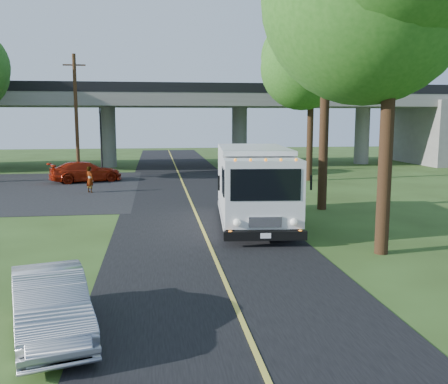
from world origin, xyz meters
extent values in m
plane|color=#2C4117|center=(0.00, 0.00, 0.00)|extent=(120.00, 120.00, 0.00)
cube|color=black|center=(0.00, 10.00, 0.01)|extent=(7.00, 90.00, 0.02)
cube|color=black|center=(-11.00, 18.00, 0.01)|extent=(16.00, 18.00, 0.01)
cube|color=gold|center=(0.00, 10.00, 0.03)|extent=(0.12, 90.00, 0.01)
cube|color=slate|center=(0.00, 32.00, 6.00)|extent=(50.00, 9.00, 1.20)
cube|color=black|center=(0.00, 27.60, 6.90)|extent=(50.00, 0.25, 0.80)
cube|color=black|center=(0.00, 36.40, 6.90)|extent=(50.00, 0.25, 0.80)
cube|color=slate|center=(25.00, 32.00, 3.00)|extent=(4.00, 10.00, 6.00)
cylinder|color=slate|center=(-6.00, 32.00, 2.70)|extent=(1.40, 1.40, 5.40)
cylinder|color=slate|center=(6.00, 32.00, 2.70)|extent=(1.40, 1.40, 5.40)
cylinder|color=slate|center=(18.00, 32.00, 2.70)|extent=(1.40, 1.40, 5.40)
cylinder|color=black|center=(-6.00, 26.00, 2.60)|extent=(0.14, 0.14, 5.20)
imported|color=black|center=(-6.00, 26.00, 4.60)|extent=(0.18, 0.22, 1.10)
cylinder|color=#472D19|center=(-7.50, 24.00, 4.50)|extent=(0.26, 0.26, 9.00)
cube|color=#472D19|center=(-7.50, 24.00, 8.20)|extent=(1.60, 0.10, 0.10)
cylinder|color=#382314|center=(5.50, 1.00, 3.50)|extent=(0.44, 0.44, 7.00)
cylinder|color=#382314|center=(6.20, 9.00, 3.85)|extent=(0.44, 0.44, 7.70)
sphere|color=#255B18|center=(6.20, 9.00, 9.50)|extent=(6.48, 6.48, 6.48)
cylinder|color=#382314|center=(9.00, 20.00, 3.32)|extent=(0.44, 0.44, 6.65)
sphere|color=#255B18|center=(9.00, 20.00, 8.20)|extent=(5.58, 5.58, 5.58)
sphere|color=#255B18|center=(9.50, 19.60, 8.50)|extent=(4.96, 4.96, 4.96)
cube|color=silver|center=(2.29, 6.84, 1.92)|extent=(3.20, 5.27, 2.58)
cube|color=silver|center=(1.97, 3.30, 1.80)|extent=(2.93, 2.31, 2.35)
cube|color=black|center=(1.88, 2.30, 2.18)|extent=(2.40, 0.31, 1.09)
cube|color=black|center=(1.87, 2.19, 0.44)|extent=(2.87, 0.47, 0.32)
cube|color=silver|center=(2.25, 6.38, 0.34)|extent=(3.35, 6.87, 0.21)
cylinder|color=black|center=(0.83, 3.64, 0.52)|extent=(0.41, 1.06, 1.03)
cylinder|color=black|center=(3.15, 3.42, 0.52)|extent=(0.41, 1.06, 1.03)
cylinder|color=black|center=(1.27, 8.43, 0.52)|extent=(0.41, 1.06, 1.03)
cylinder|color=black|center=(3.60, 8.22, 0.52)|extent=(0.41, 1.06, 1.03)
imported|color=#951C09|center=(-6.64, 21.37, 0.71)|extent=(5.29, 3.60, 1.42)
imported|color=#9A9DA3|center=(-4.00, -3.97, 0.66)|extent=(2.42, 4.23, 1.32)
imported|color=gray|center=(-5.70, 16.11, 0.79)|extent=(0.68, 0.68, 1.59)
camera|label=1|loc=(-1.81, -14.10, 4.43)|focal=40.00mm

